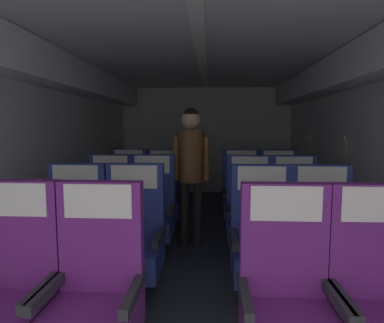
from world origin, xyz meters
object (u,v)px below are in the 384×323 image
object	(u,v)px
seat_b_right_aisle	(323,245)
seat_d_left_window	(128,196)
seat_d_right_window	(241,197)
seat_c_right_aisle	(295,215)
seat_c_right_window	(250,215)
seat_a_right_aisle	(381,305)
seat_b_right_window	(262,244)
seat_a_left_aisle	(95,298)
seat_c_left_aisle	(151,213)
seat_d_left_aisle	(164,196)
seat_a_left_window	(9,294)
seat_c_left_window	(109,212)
seat_d_right_aisle	(279,197)
seat_a_right_window	(287,303)
seat_b_left_window	(73,241)
flight_attendant	(191,161)
seat_b_left_aisle	(133,241)

from	to	relation	value
seat_b_right_aisle	seat_d_left_window	xyz separation A→B (m)	(-2.10, 1.82, 0.00)
seat_d_left_window	seat_d_right_window	bearing A→B (deg)	0.81
seat_c_right_aisle	seat_c_right_window	world-z (taller)	same
seat_a_right_aisle	seat_b_right_window	size ratio (longest dim) A/B	1.00
seat_a_left_aisle	seat_c_left_aisle	xyz separation A→B (m)	(-0.01, 1.85, 0.00)
seat_d_left_aisle	seat_a_left_window	bearing A→B (deg)	-100.60
seat_b_right_window	seat_d_left_window	xyz separation A→B (m)	(-1.59, 1.84, 0.00)
seat_d_right_window	seat_c_left_aisle	bearing A→B (deg)	-139.69
seat_a_right_aisle	seat_b_right_aisle	distance (m)	0.93
seat_d_left_aisle	seat_c_left_window	bearing A→B (deg)	-119.00
seat_d_right_aisle	seat_c_left_window	bearing A→B (deg)	-156.43
seat_a_right_window	seat_b_right_aisle	xyz separation A→B (m)	(0.50, 0.93, 0.00)
seat_b_left_window	seat_b_right_aisle	world-z (taller)	same
seat_a_right_aisle	seat_c_left_aisle	bearing A→B (deg)	130.99
seat_a_right_window	seat_c_left_aisle	size ratio (longest dim) A/B	1.00
seat_b_right_window	seat_d_right_window	world-z (taller)	same
seat_c_left_window	seat_d_right_aisle	bearing A→B (deg)	23.57
seat_d_left_window	seat_d_left_aisle	world-z (taller)	same
seat_c_right_window	seat_d_right_window	world-z (taller)	same
seat_d_left_window	seat_c_right_aisle	bearing A→B (deg)	-23.81
seat_b_left_window	seat_a_right_aisle	bearing A→B (deg)	-23.25
seat_c_left_window	seat_a_right_aisle	bearing A→B (deg)	-41.46
seat_a_right_window	seat_c_right_window	world-z (taller)	same
seat_c_right_aisle	seat_d_right_aisle	xyz separation A→B (m)	(0.02, 0.93, 0.00)
seat_a_right_aisle	flight_attendant	xyz separation A→B (m)	(-1.17, 2.11, 0.56)
seat_b_right_window	flight_attendant	xyz separation A→B (m)	(-0.66, 1.20, 0.56)
seat_c_right_window	seat_d_left_aisle	world-z (taller)	same
seat_c_left_window	seat_b_right_window	bearing A→B (deg)	-30.61
seat_b_left_aisle	seat_c_right_aisle	size ratio (longest dim) A/B	1.00
seat_a_left_aisle	seat_b_right_aisle	bearing A→B (deg)	30.60
seat_d_left_aisle	seat_b_left_window	bearing A→B (deg)	-105.67
seat_a_left_aisle	seat_c_right_window	bearing A→B (deg)	59.39
seat_a_left_window	seat_c_right_aisle	distance (m)	2.77
seat_c_right_window	seat_b_right_aisle	bearing A→B (deg)	-61.00
seat_b_right_aisle	seat_c_right_aisle	xyz separation A→B (m)	(-0.01, 0.90, 0.00)
seat_b_left_window	seat_c_left_window	world-z (taller)	same
seat_d_left_aisle	flight_attendant	xyz separation A→B (m)	(0.42, -0.64, 0.56)
seat_c_left_window	seat_b_left_window	bearing A→B (deg)	-90.99
seat_a_right_window	seat_c_right_aisle	xyz separation A→B (m)	(0.49, 1.83, 0.00)
seat_b_right_aisle	flight_attendant	xyz separation A→B (m)	(-1.16, 1.18, 0.56)
seat_c_left_window	seat_c_right_window	bearing A→B (deg)	-0.73
seat_c_left_window	seat_d_right_window	xyz separation A→B (m)	(1.58, 0.93, 0.00)
seat_c_left_window	seat_c_left_aisle	bearing A→B (deg)	-0.08
seat_a_right_window	seat_b_right_aisle	size ratio (longest dim) A/B	1.00
seat_b_right_aisle	seat_c_left_aisle	size ratio (longest dim) A/B	1.00
seat_b_left_aisle	seat_a_left_window	bearing A→B (deg)	-118.77
seat_c_left_window	seat_b_right_aisle	bearing A→B (deg)	-23.79
seat_c_right_aisle	seat_b_right_aisle	bearing A→B (deg)	-89.40
seat_b_right_aisle	seat_d_right_window	size ratio (longest dim) A/B	1.00
seat_b_right_aisle	seat_d_left_window	bearing A→B (deg)	139.02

